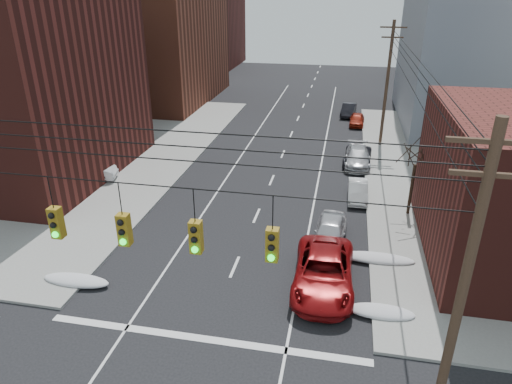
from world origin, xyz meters
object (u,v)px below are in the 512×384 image
at_px(parked_car_e, 357,120).
at_px(lot_car_a, 85,170).
at_px(parked_car_b, 358,191).
at_px(red_pickup, 324,272).
at_px(lot_car_c, 40,155).
at_px(parked_car_c, 357,157).
at_px(parked_car_f, 349,110).
at_px(lot_car_d, 82,135).
at_px(parked_car_a, 330,232).
at_px(lot_car_b, 96,153).
at_px(parked_car_d, 358,157).

relative_size(parked_car_e, lot_car_a, 0.80).
bearing_deg(parked_car_b, parked_car_e, 89.32).
xyz_separation_m(red_pickup, lot_car_c, (-24.04, 12.48, -0.04)).
relative_size(parked_car_c, lot_car_a, 1.02).
bearing_deg(parked_car_b, parked_car_f, 91.70).
height_order(parked_car_e, lot_car_d, lot_car_d).
relative_size(red_pickup, parked_car_c, 1.32).
distance_m(parked_car_a, lot_car_d, 27.36).
distance_m(parked_car_c, parked_car_f, 15.45).
bearing_deg(lot_car_a, lot_car_b, 2.99).
height_order(parked_car_c, parked_car_d, parked_car_d).
relative_size(parked_car_b, parked_car_f, 0.91).
bearing_deg(parked_car_c, parked_car_f, 97.15).
relative_size(parked_car_b, parked_car_d, 0.74).
bearing_deg(parked_car_e, lot_car_a, -133.33).
xyz_separation_m(red_pickup, parked_car_d, (1.71, 17.26, -0.14)).
bearing_deg(lot_car_d, parked_car_e, -63.68).
distance_m(parked_car_f, lot_car_a, 30.17).
relative_size(parked_car_f, lot_car_a, 0.89).
bearing_deg(lot_car_b, parked_car_d, -70.94).
xyz_separation_m(parked_car_a, lot_car_d, (-23.66, 13.74, 0.06)).
bearing_deg(parked_car_f, lot_car_b, -130.60).
bearing_deg(parked_car_a, parked_car_c, 86.13).
height_order(parked_car_d, parked_car_e, parked_car_d).
distance_m(parked_car_a, parked_car_d, 13.07).
relative_size(parked_car_b, lot_car_a, 0.81).
bearing_deg(lot_car_a, lot_car_d, 18.12).
distance_m(parked_car_a, parked_car_b, 6.57).
distance_m(red_pickup, lot_car_d, 29.66).
distance_m(parked_car_b, parked_car_d, 6.60).
bearing_deg(parked_car_a, lot_car_c, 164.23).
bearing_deg(parked_car_f, parked_car_e, -70.49).
bearing_deg(parked_car_b, parked_car_a, -104.77).
bearing_deg(parked_car_d, lot_car_a, -159.96).
height_order(parked_car_c, parked_car_f, parked_car_f).
height_order(red_pickup, lot_car_c, red_pickup).
xyz_separation_m(parked_car_a, parked_car_d, (1.60, 12.97, -0.02)).
height_order(red_pickup, parked_car_f, red_pickup).
bearing_deg(parked_car_b, red_pickup, -99.81).
bearing_deg(red_pickup, lot_car_c, 151.45).
distance_m(red_pickup, parked_car_f, 33.05).
bearing_deg(red_pickup, lot_car_a, 150.90).
bearing_deg(parked_car_a, parked_car_f, 91.64).
xyz_separation_m(parked_car_b, parked_car_c, (0.00, 6.96, 0.04)).
bearing_deg(parked_car_b, lot_car_b, 171.66).
xyz_separation_m(parked_car_c, parked_car_d, (0.00, -0.36, 0.07)).
distance_m(parked_car_d, parked_car_f, 15.80).
xyz_separation_m(lot_car_a, lot_car_d, (-5.07, 8.21, -0.10)).
height_order(parked_car_a, lot_car_c, lot_car_c).
height_order(parked_car_e, lot_car_b, lot_car_b).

